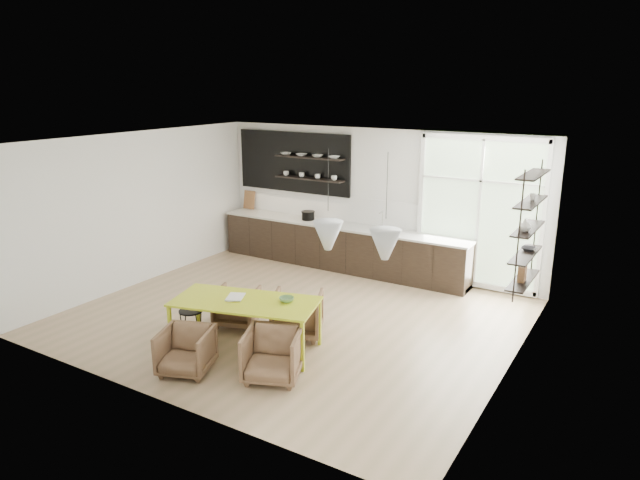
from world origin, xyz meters
The scene contains 11 objects.
room centered at (0.58, 1.10, 1.46)m, with size 7.02×6.01×2.91m.
kitchen_run centered at (-0.69, 2.69, 0.60)m, with size 5.54×0.69×2.75m.
right_shelving centered at (3.36, 1.17, 1.65)m, with size 0.26×1.22×1.90m.
dining_table centered at (0.07, -1.34, 0.71)m, with size 2.25×1.45×0.76m.
armchair_back_left centered at (-0.61, -0.71, 0.30)m, with size 0.65×0.67×0.61m, color brown.
armchair_back_right centered at (0.44, -0.55, 0.34)m, with size 0.73×0.75×0.69m, color brown.
armchair_front_left centered at (-0.19, -2.30, 0.31)m, with size 0.66×0.68×0.62m, color brown.
armchair_front_right centered at (0.90, -1.84, 0.34)m, with size 0.72×0.74×0.67m, color brown.
wire_stool centered at (-0.83, -1.53, 0.31)m, with size 0.38×0.38×0.48m.
table_book centered at (-0.22, -1.39, 0.77)m, with size 0.24×0.32×0.03m, color white.
table_bowl centered at (0.60, -1.07, 0.79)m, with size 0.21×0.21×0.07m, color #5E8955.
Camera 1 is at (4.94, -7.31, 3.78)m, focal length 32.00 mm.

